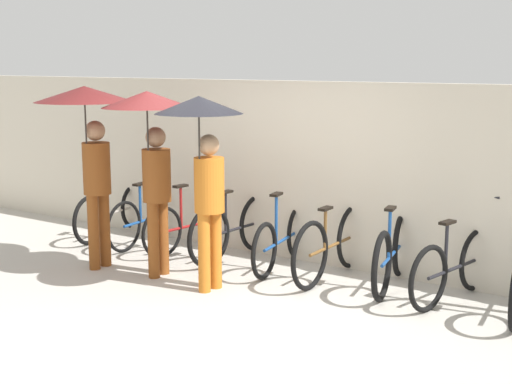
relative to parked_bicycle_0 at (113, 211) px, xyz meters
The scene contains 13 objects.
ground_plane 3.23m from the parked_bicycle_0, 29.81° to the right, with size 30.00×30.00×0.00m, color #B7B2A8.
back_wall 2.92m from the parked_bicycle_0, ahead, with size 13.57×0.12×2.20m.
parked_bicycle_0 is the anchor object (origin of this frame).
parked_bicycle_1 0.70m from the parked_bicycle_0, ahead, with size 0.44×1.72×1.01m.
parked_bicycle_2 1.40m from the parked_bicycle_0, ahead, with size 0.44×1.65×1.00m.
parked_bicycle_3 2.09m from the parked_bicycle_0, ahead, with size 0.44×1.71×1.02m.
parked_bicycle_4 2.79m from the parked_bicycle_0, ahead, with size 0.46×1.67×0.97m.
parked_bicycle_5 3.48m from the parked_bicycle_0, ahead, with size 0.44×1.78×1.11m.
parked_bicycle_6 4.18m from the parked_bicycle_0, ahead, with size 0.50×1.68×1.07m.
parked_bicycle_7 4.88m from the parked_bicycle_0, ahead, with size 0.49×1.61×1.05m.
pedestrian_leading 2.15m from the parked_bicycle_0, 53.05° to the right, with size 1.13×1.13×2.15m.
pedestrian_center 2.50m from the parked_bicycle_0, 32.95° to the right, with size 0.99×0.99×2.11m.
pedestrian_trailing 3.12m from the parked_bicycle_0, 25.63° to the right, with size 0.91×0.91×2.08m.
Camera 1 is at (4.32, -5.40, 2.43)m, focal length 50.00 mm.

